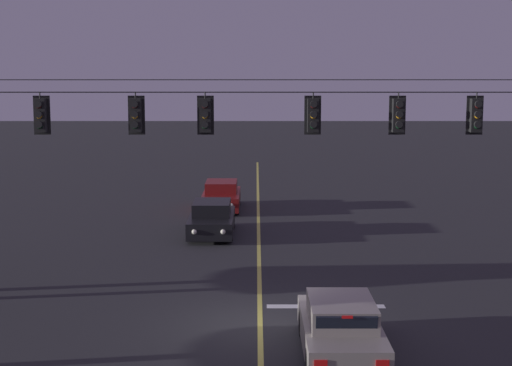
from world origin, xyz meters
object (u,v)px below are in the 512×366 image
object	(u,v)px
traffic_light_left_inner	(132,115)
traffic_light_far_right	(472,115)
traffic_light_right_inner	(309,115)
traffic_light_rightmost	(394,115)
car_waiting_near_lane	(337,329)
car_oncoming_lead	(208,219)
traffic_light_leftmost	(36,115)
traffic_light_centre	(201,115)
car_oncoming_trailing	(218,196)

from	to	relation	value
traffic_light_left_inner	traffic_light_far_right	bearing A→B (deg)	0.00
traffic_light_right_inner	traffic_light_rightmost	distance (m)	2.43
traffic_light_left_inner	traffic_light_far_right	distance (m)	9.72
car_waiting_near_lane	car_oncoming_lead	distance (m)	14.48
traffic_light_rightmost	traffic_light_leftmost	bearing A→B (deg)	180.00
traffic_light_left_inner	car_oncoming_lead	distance (m)	10.75
traffic_light_left_inner	car_waiting_near_lane	size ratio (longest dim) A/B	0.28
traffic_light_centre	traffic_light_rightmost	size ratio (longest dim) A/B	1.00
traffic_light_right_inner	car_oncoming_trailing	world-z (taller)	traffic_light_right_inner
traffic_light_rightmost	car_oncoming_lead	bearing A→B (deg)	121.89
traffic_light_centre	traffic_light_far_right	distance (m)	7.74
traffic_light_centre	car_oncoming_trailing	bearing A→B (deg)	90.95
traffic_light_leftmost	traffic_light_centre	xyz separation A→B (m)	(4.71, 0.00, 0.00)
traffic_light_left_inner	car_oncoming_lead	bearing A→B (deg)	80.42
car_oncoming_lead	car_oncoming_trailing	world-z (taller)	same
traffic_light_left_inner	car_oncoming_trailing	bearing A→B (deg)	83.67
traffic_light_leftmost	traffic_light_centre	distance (m)	4.71
traffic_light_leftmost	car_waiting_near_lane	bearing A→B (deg)	-28.80
car_oncoming_trailing	car_waiting_near_lane	bearing A→B (deg)	-79.51
traffic_light_left_inner	car_oncoming_lead	xyz separation A→B (m)	(1.60, 9.48, -4.81)
traffic_light_leftmost	traffic_light_far_right	distance (m)	12.44
traffic_light_right_inner	car_oncoming_trailing	xyz separation A→B (m)	(-3.34, 15.56, -4.81)
traffic_light_right_inner	traffic_light_left_inner	bearing A→B (deg)	180.00
traffic_light_far_right	car_oncoming_lead	distance (m)	13.38
traffic_light_left_inner	car_oncoming_trailing	size ratio (longest dim) A/B	0.28
traffic_light_centre	car_oncoming_lead	xyz separation A→B (m)	(-0.39, 9.48, -4.81)
car_oncoming_lead	car_oncoming_trailing	bearing A→B (deg)	88.79
car_oncoming_trailing	traffic_light_leftmost	bearing A→B (deg)	-105.95
traffic_light_rightmost	car_waiting_near_lane	bearing A→B (deg)	-114.63
traffic_light_leftmost	traffic_light_rightmost	world-z (taller)	same
traffic_light_left_inner	traffic_light_centre	distance (m)	1.98
traffic_light_left_inner	traffic_light_rightmost	size ratio (longest dim) A/B	1.00
traffic_light_rightmost	car_oncoming_trailing	size ratio (longest dim) A/B	0.28
car_waiting_near_lane	car_oncoming_trailing	xyz separation A→B (m)	(-3.71, 20.05, -0.00)
traffic_light_far_right	car_waiting_near_lane	bearing A→B (deg)	-133.67
traffic_light_leftmost	traffic_light_left_inner	world-z (taller)	same
traffic_light_right_inner	car_waiting_near_lane	size ratio (longest dim) A/B	0.28
car_waiting_near_lane	traffic_light_far_right	bearing A→B (deg)	46.33
traffic_light_centre	traffic_light_far_right	xyz separation A→B (m)	(7.74, 0.00, 0.00)
traffic_light_right_inner	traffic_light_far_right	distance (m)	4.66
traffic_light_right_inner	traffic_light_rightmost	world-z (taller)	same
traffic_light_left_inner	traffic_light_right_inner	size ratio (longest dim) A/B	1.00
traffic_light_centre	traffic_light_far_right	world-z (taller)	same
traffic_light_far_right	car_oncoming_trailing	world-z (taller)	traffic_light_far_right
traffic_light_right_inner	traffic_light_far_right	size ratio (longest dim) A/B	1.00
traffic_light_right_inner	car_waiting_near_lane	xyz separation A→B (m)	(0.37, -4.48, -4.81)
traffic_light_centre	car_oncoming_lead	size ratio (longest dim) A/B	0.28
car_oncoming_trailing	traffic_light_rightmost	bearing A→B (deg)	-69.67
traffic_light_far_right	traffic_light_rightmost	bearing A→B (deg)	180.00
car_oncoming_lead	car_oncoming_trailing	size ratio (longest dim) A/B	1.00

